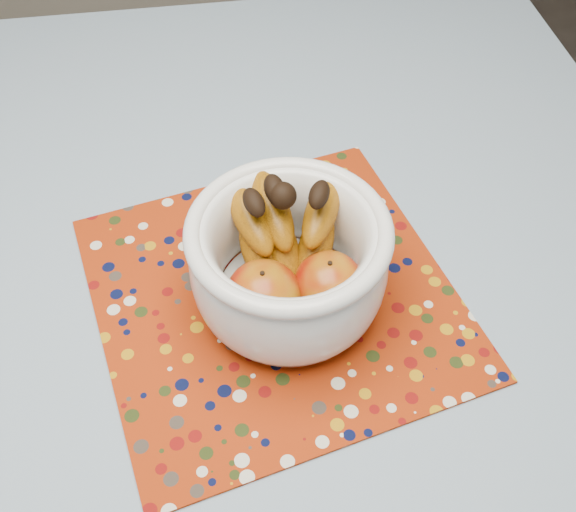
{
  "coord_description": "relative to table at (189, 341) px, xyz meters",
  "views": [
    {
      "loc": [
        0.05,
        -0.48,
        1.4
      ],
      "look_at": [
        0.12,
        -0.02,
        0.84
      ],
      "focal_mm": 42.0,
      "sensor_mm": 36.0,
      "label": 1
    }
  ],
  "objects": [
    {
      "name": "placemat",
      "position": [
        0.11,
        -0.01,
        0.09
      ],
      "size": [
        0.48,
        0.48,
        0.0
      ],
      "primitive_type": "cube",
      "rotation": [
        0.0,
        0.0,
        0.22
      ],
      "color": "#8F2507",
      "rests_on": "tablecloth"
    },
    {
      "name": "table",
      "position": [
        0.0,
        0.0,
        0.0
      ],
      "size": [
        1.2,
        1.2,
        0.75
      ],
      "color": "brown",
      "rests_on": "ground"
    },
    {
      "name": "fruit_bowl",
      "position": [
        0.13,
        -0.02,
        0.17
      ],
      "size": [
        0.22,
        0.22,
        0.16
      ],
      "color": "white",
      "rests_on": "placemat"
    },
    {
      "name": "tablecloth",
      "position": [
        0.0,
        0.0,
        0.08
      ],
      "size": [
        1.32,
        1.32,
        0.01
      ],
      "primitive_type": "cube",
      "color": "slate",
      "rests_on": "table"
    }
  ]
}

